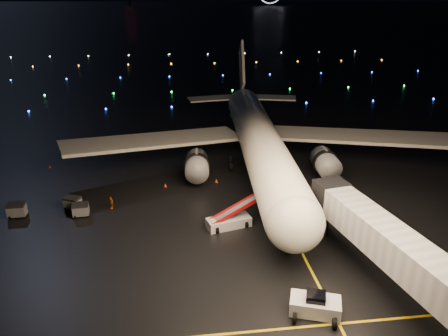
{
  "coord_description": "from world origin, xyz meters",
  "views": [
    {
      "loc": [
        -0.62,
        -36.44,
        24.99
      ],
      "look_at": [
        5.39,
        12.0,
        5.0
      ],
      "focal_mm": 35.0,
      "sensor_mm": 36.0,
      "label": 1
    }
  ],
  "objects_px": {
    "baggage_cart_1": "(81,210)",
    "airliner": "(257,113)",
    "crew_c": "(111,203)",
    "baggage_cart_0": "(73,203)",
    "belt_loader": "(229,213)",
    "baggage_cart_2": "(17,210)",
    "pushback_tug": "(315,303)"
  },
  "relations": [
    {
      "from": "belt_loader",
      "to": "baggage_cart_1",
      "type": "relative_size",
      "value": 3.92
    },
    {
      "from": "airliner",
      "to": "crew_c",
      "type": "height_order",
      "value": "airliner"
    },
    {
      "from": "belt_loader",
      "to": "baggage_cart_2",
      "type": "distance_m",
      "value": 25.18
    },
    {
      "from": "baggage_cart_1",
      "to": "crew_c",
      "type": "bearing_deg",
      "value": 18.99
    },
    {
      "from": "pushback_tug",
      "to": "belt_loader",
      "type": "xyz_separation_m",
      "value": [
        -5.2,
        15.09,
        0.78
      ]
    },
    {
      "from": "pushback_tug",
      "to": "crew_c",
      "type": "relative_size",
      "value": 2.6
    },
    {
      "from": "baggage_cart_2",
      "to": "belt_loader",
      "type": "bearing_deg",
      "value": -14.55
    },
    {
      "from": "pushback_tug",
      "to": "baggage_cart_1",
      "type": "distance_m",
      "value": 29.83
    },
    {
      "from": "crew_c",
      "to": "baggage_cart_1",
      "type": "distance_m",
      "value": 3.69
    },
    {
      "from": "baggage_cart_1",
      "to": "airliner",
      "type": "bearing_deg",
      "value": 25.39
    },
    {
      "from": "crew_c",
      "to": "baggage_cart_0",
      "type": "distance_m",
      "value": 4.71
    },
    {
      "from": "pushback_tug",
      "to": "baggage_cart_2",
      "type": "height_order",
      "value": "pushback_tug"
    },
    {
      "from": "baggage_cart_0",
      "to": "crew_c",
      "type": "bearing_deg",
      "value": 19.52
    },
    {
      "from": "baggage_cart_0",
      "to": "baggage_cart_2",
      "type": "height_order",
      "value": "baggage_cart_2"
    },
    {
      "from": "airliner",
      "to": "baggage_cart_1",
      "type": "xyz_separation_m",
      "value": [
        -23.77,
        -13.7,
        -7.29
      ]
    },
    {
      "from": "airliner",
      "to": "baggage_cart_2",
      "type": "bearing_deg",
      "value": -153.97
    },
    {
      "from": "crew_c",
      "to": "baggage_cart_0",
      "type": "relative_size",
      "value": 0.85
    },
    {
      "from": "crew_c",
      "to": "baggage_cart_1",
      "type": "xyz_separation_m",
      "value": [
        -3.38,
        -1.48,
        -0.01
      ]
    },
    {
      "from": "airliner",
      "to": "belt_loader",
      "type": "xyz_separation_m",
      "value": [
        -6.66,
        -18.41,
        -6.32
      ]
    },
    {
      "from": "airliner",
      "to": "baggage_cart_2",
      "type": "xyz_separation_m",
      "value": [
        -31.23,
        -12.96,
        -7.23
      ]
    },
    {
      "from": "baggage_cart_1",
      "to": "baggage_cart_2",
      "type": "xyz_separation_m",
      "value": [
        -7.46,
        0.74,
        0.07
      ]
    },
    {
      "from": "airliner",
      "to": "baggage_cart_2",
      "type": "relative_size",
      "value": 28.35
    },
    {
      "from": "pushback_tug",
      "to": "baggage_cart_0",
      "type": "bearing_deg",
      "value": 156.37
    },
    {
      "from": "airliner",
      "to": "belt_loader",
      "type": "relative_size",
      "value": 7.85
    },
    {
      "from": "airliner",
      "to": "pushback_tug",
      "type": "bearing_deg",
      "value": -89.01
    },
    {
      "from": "baggage_cart_1",
      "to": "belt_loader",
      "type": "bearing_deg",
      "value": -19.98
    },
    {
      "from": "crew_c",
      "to": "baggage_cart_0",
      "type": "xyz_separation_m",
      "value": [
        -4.68,
        0.45,
        -0.0
      ]
    },
    {
      "from": "belt_loader",
      "to": "baggage_cart_1",
      "type": "bearing_deg",
      "value": 150.6
    },
    {
      "from": "crew_c",
      "to": "airliner",
      "type": "bearing_deg",
      "value": 89.75
    },
    {
      "from": "airliner",
      "to": "crew_c",
      "type": "bearing_deg",
      "value": -145.56
    },
    {
      "from": "airliner",
      "to": "pushback_tug",
      "type": "relative_size",
      "value": 13.83
    },
    {
      "from": "airliner",
      "to": "baggage_cart_0",
      "type": "relative_size",
      "value": 30.61
    }
  ]
}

